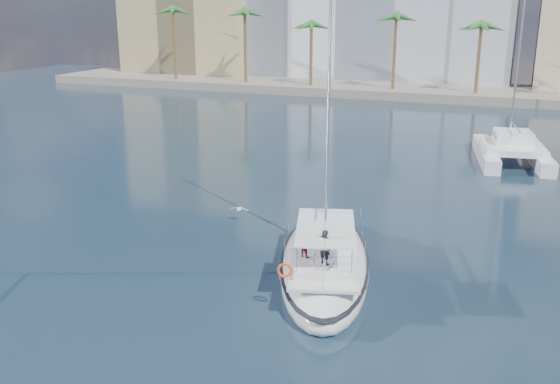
% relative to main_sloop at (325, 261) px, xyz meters
% --- Properties ---
extents(ground, '(160.00, 160.00, 0.00)m').
position_rel_main_sloop_xyz_m(ground, '(-2.59, 1.32, -0.57)').
color(ground, black).
rests_on(ground, ground).
extents(quay, '(120.00, 14.00, 1.20)m').
position_rel_main_sloop_xyz_m(quay, '(-2.59, 62.32, 0.03)').
color(quay, gray).
rests_on(quay, ground).
extents(building_tan_left, '(22.00, 14.00, 22.00)m').
position_rel_main_sloop_xyz_m(building_tan_left, '(-44.59, 70.32, 10.43)').
color(building_tan_left, tan).
rests_on(building_tan_left, ground).
extents(palm_left, '(3.60, 3.60, 12.30)m').
position_rel_main_sloop_xyz_m(palm_left, '(-36.59, 58.32, 9.71)').
color(palm_left, brown).
rests_on(palm_left, ground).
extents(palm_centre, '(3.60, 3.60, 12.30)m').
position_rel_main_sloop_xyz_m(palm_centre, '(-2.59, 58.32, 9.71)').
color(palm_centre, brown).
rests_on(palm_centre, ground).
extents(main_sloop, '(7.74, 13.84, 19.57)m').
position_rel_main_sloop_xyz_m(main_sloop, '(0.00, 0.00, 0.00)').
color(main_sloop, silver).
rests_on(main_sloop, ground).
extents(catamaran, '(6.79, 11.05, 15.29)m').
position_rel_main_sloop_xyz_m(catamaran, '(7.78, 26.49, 0.53)').
color(catamaran, silver).
rests_on(catamaran, ground).
extents(seagull, '(1.20, 0.52, 0.22)m').
position_rel_main_sloop_xyz_m(seagull, '(-6.82, 5.08, 0.24)').
color(seagull, silver).
rests_on(seagull, ground).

